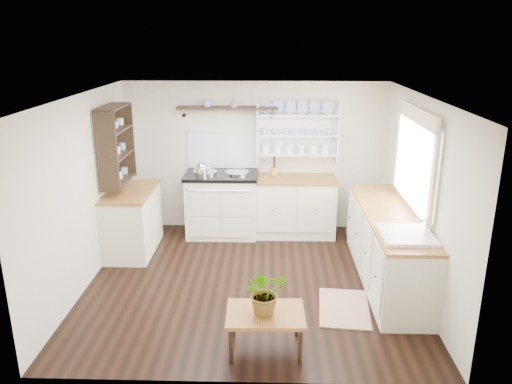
# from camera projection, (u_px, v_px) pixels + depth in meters

# --- Properties ---
(floor) EXTENTS (4.00, 3.80, 0.01)m
(floor) POSITION_uv_depth(u_px,v_px,m) (250.00, 281.00, 6.26)
(floor) COLOR black
(floor) RESTS_ON ground
(wall_back) EXTENTS (4.00, 0.02, 2.30)m
(wall_back) POSITION_uv_depth(u_px,v_px,m) (255.00, 157.00, 7.72)
(wall_back) COLOR beige
(wall_back) RESTS_ON ground
(wall_right) EXTENTS (0.02, 3.80, 2.30)m
(wall_right) POSITION_uv_depth(u_px,v_px,m) (420.00, 196.00, 5.85)
(wall_right) COLOR beige
(wall_right) RESTS_ON ground
(wall_left) EXTENTS (0.02, 3.80, 2.30)m
(wall_left) POSITION_uv_depth(u_px,v_px,m) (83.00, 193.00, 5.97)
(wall_left) COLOR beige
(wall_left) RESTS_ON ground
(ceiling) EXTENTS (4.00, 3.80, 0.01)m
(ceiling) POSITION_uv_depth(u_px,v_px,m) (249.00, 96.00, 5.56)
(ceiling) COLOR white
(ceiling) RESTS_ON wall_back
(window) EXTENTS (0.08, 1.55, 1.22)m
(window) POSITION_uv_depth(u_px,v_px,m) (415.00, 158.00, 5.87)
(window) COLOR white
(window) RESTS_ON wall_right
(aga_cooker) EXTENTS (1.09, 0.75, 1.00)m
(aga_cooker) POSITION_uv_depth(u_px,v_px,m) (222.00, 203.00, 7.62)
(aga_cooker) COLOR #ECE5CD
(aga_cooker) RESTS_ON floor
(back_cabinets) EXTENTS (1.27, 0.63, 0.90)m
(back_cabinets) POSITION_uv_depth(u_px,v_px,m) (293.00, 205.00, 7.63)
(back_cabinets) COLOR #EFE8CE
(back_cabinets) RESTS_ON floor
(right_cabinets) EXTENTS (0.62, 2.43, 0.90)m
(right_cabinets) POSITION_uv_depth(u_px,v_px,m) (387.00, 246.00, 6.17)
(right_cabinets) COLOR #EFE8CE
(right_cabinets) RESTS_ON floor
(belfast_sink) EXTENTS (0.55, 0.60, 0.45)m
(belfast_sink) POSITION_uv_depth(u_px,v_px,m) (406.00, 245.00, 5.35)
(belfast_sink) COLOR white
(belfast_sink) RESTS_ON right_cabinets
(left_cabinets) EXTENTS (0.62, 1.13, 0.90)m
(left_cabinets) POSITION_uv_depth(u_px,v_px,m) (132.00, 220.00, 7.02)
(left_cabinets) COLOR #EFE8CE
(left_cabinets) RESTS_ON floor
(plate_rack) EXTENTS (1.20, 0.22, 0.90)m
(plate_rack) POSITION_uv_depth(u_px,v_px,m) (298.00, 131.00, 7.54)
(plate_rack) COLOR white
(plate_rack) RESTS_ON wall_back
(high_shelf) EXTENTS (1.50, 0.29, 0.16)m
(high_shelf) POSITION_uv_depth(u_px,v_px,m) (228.00, 109.00, 7.38)
(high_shelf) COLOR black
(high_shelf) RESTS_ON wall_back
(left_shelving) EXTENTS (0.28, 0.80, 1.05)m
(left_shelving) POSITION_uv_depth(u_px,v_px,m) (116.00, 144.00, 6.70)
(left_shelving) COLOR black
(left_shelving) RESTS_ON wall_left
(kettle) EXTENTS (0.19, 0.19, 0.23)m
(kettle) POSITION_uv_depth(u_px,v_px,m) (202.00, 170.00, 7.34)
(kettle) COLOR silver
(kettle) RESTS_ON aga_cooker
(utensil_crock) EXTENTS (0.11, 0.11, 0.13)m
(utensil_crock) POSITION_uv_depth(u_px,v_px,m) (274.00, 172.00, 7.56)
(utensil_crock) COLOR #AA743E
(utensil_crock) RESTS_ON back_cabinets
(center_table) EXTENTS (0.76, 0.56, 0.41)m
(center_table) POSITION_uv_depth(u_px,v_px,m) (265.00, 317.00, 4.81)
(center_table) COLOR brown
(center_table) RESTS_ON floor
(potted_plant) EXTENTS (0.49, 0.46, 0.45)m
(potted_plant) POSITION_uv_depth(u_px,v_px,m) (266.00, 292.00, 4.73)
(potted_plant) COLOR #3F7233
(potted_plant) RESTS_ON center_table
(floor_rug) EXTENTS (0.63, 0.90, 0.02)m
(floor_rug) POSITION_uv_depth(u_px,v_px,m) (344.00, 308.00, 5.63)
(floor_rug) COLOR #987558
(floor_rug) RESTS_ON floor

